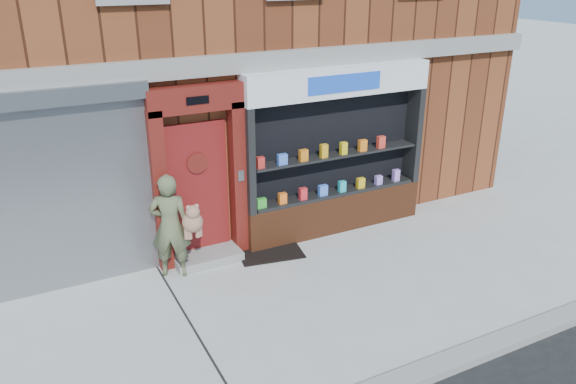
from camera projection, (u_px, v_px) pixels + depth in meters
ground at (296, 300)px, 8.21m from camera, size 80.00×80.00×0.00m
shutter_bay at (44, 182)px, 7.88m from camera, size 3.10×0.30×3.04m
red_door_bay at (199, 176)px, 8.88m from camera, size 1.52×0.58×2.90m
pharmacy_bay at (335, 159)px, 9.93m from camera, size 3.50×0.41×3.00m
woman at (172, 225)px, 8.59m from camera, size 0.83×0.64×1.69m
doormat at (270, 252)px, 9.57m from camera, size 1.18×0.92×0.03m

